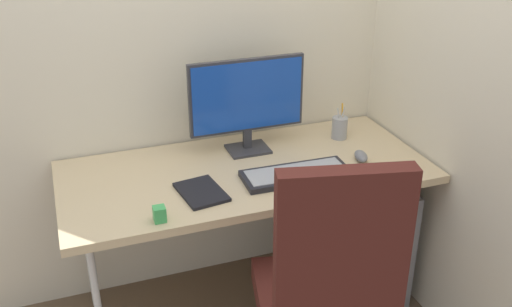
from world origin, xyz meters
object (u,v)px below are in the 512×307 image
(monitor, at_px, (247,99))
(keyboard, at_px, (296,174))
(mouse, at_px, (361,156))
(desk_clamp_accessory, at_px, (160,214))
(pen_holder, at_px, (340,127))
(filing_cabinet, at_px, (348,234))
(notebook, at_px, (201,192))
(office_chair, at_px, (328,289))

(monitor, relative_size, keyboard, 1.15)
(mouse, xyz_separation_m, desk_clamp_accessory, (-0.94, -0.19, 0.01))
(pen_holder, bearing_deg, filing_cabinet, -89.83)
(filing_cabinet, distance_m, mouse, 0.48)
(keyboard, height_order, desk_clamp_accessory, desk_clamp_accessory)
(monitor, height_order, keyboard, monitor)
(desk_clamp_accessory, bearing_deg, notebook, 36.52)
(monitor, relative_size, pen_holder, 3.09)
(monitor, relative_size, notebook, 2.34)
(mouse, bearing_deg, keyboard, -158.21)
(keyboard, xyz_separation_m, pen_holder, (0.35, 0.30, 0.04))
(pen_holder, height_order, notebook, pen_holder)
(monitor, distance_m, desk_clamp_accessory, 0.72)
(mouse, xyz_separation_m, notebook, (-0.74, -0.05, -0.01))
(pen_holder, xyz_separation_m, notebook, (-0.76, -0.30, -0.05))
(keyboard, height_order, mouse, mouse)
(monitor, bearing_deg, notebook, -133.44)
(filing_cabinet, bearing_deg, mouse, -103.27)
(desk_clamp_accessory, bearing_deg, filing_cabinet, 16.38)
(filing_cabinet, xyz_separation_m, desk_clamp_accessory, (-0.96, -0.28, 0.48))
(monitor, distance_m, pen_holder, 0.50)
(keyboard, bearing_deg, notebook, -179.97)
(mouse, bearing_deg, office_chair, -113.67)
(mouse, height_order, pen_holder, pen_holder)
(notebook, bearing_deg, office_chair, -65.92)
(office_chair, relative_size, keyboard, 2.43)
(mouse, relative_size, pen_holder, 0.60)
(office_chair, relative_size, filing_cabinet, 1.84)
(monitor, relative_size, mouse, 5.17)
(notebook, bearing_deg, monitor, 38.46)
(pen_holder, bearing_deg, office_chair, -118.81)
(monitor, xyz_separation_m, keyboard, (0.10, -0.32, -0.23))
(office_chair, height_order, mouse, office_chair)
(desk_clamp_accessory, bearing_deg, pen_holder, 24.77)
(filing_cabinet, height_order, notebook, notebook)
(office_chair, height_order, desk_clamp_accessory, office_chair)
(mouse, distance_m, pen_holder, 0.25)
(pen_holder, bearing_deg, monitor, 176.83)
(pen_holder, relative_size, desk_clamp_accessory, 2.90)
(desk_clamp_accessory, bearing_deg, keyboard, 13.44)
(keyboard, xyz_separation_m, desk_clamp_accessory, (-0.60, -0.14, 0.02))
(monitor, xyz_separation_m, pen_holder, (0.46, -0.03, -0.19))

